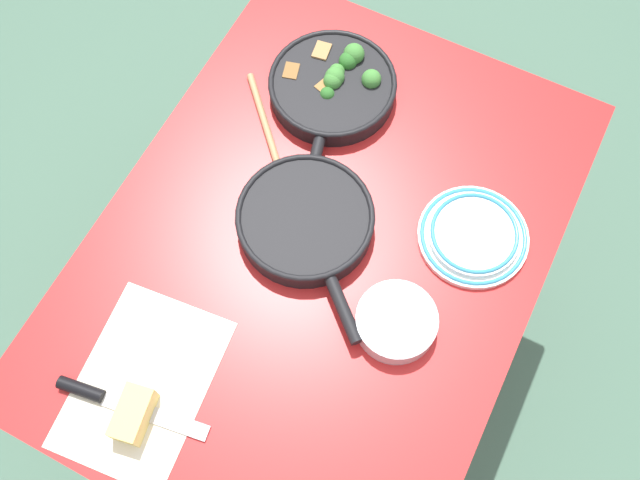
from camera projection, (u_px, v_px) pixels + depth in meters
The scene contains 10 objects.
ground_plane at pixel (320, 347), 2.10m from camera, with size 14.00×14.00×0.00m, color #476B56.
dining_table_red at pixel (320, 262), 1.47m from camera, with size 1.13×0.83×0.78m.
skillet_broccoli at pixel (333, 86), 1.50m from camera, with size 0.41×0.27×0.07m.
skillet_eggs at pixel (306, 221), 1.37m from camera, with size 0.32×0.34×0.05m.
wooden_spoon at pixel (278, 166), 1.44m from camera, with size 0.29×0.28×0.02m.
parchment_sheet at pixel (143, 383), 1.28m from camera, with size 0.35×0.26×0.00m.
grater_knife at pixel (111, 400), 1.26m from camera, with size 0.07×0.28×0.02m.
cheese_block at pixel (133, 414), 1.23m from camera, with size 0.10×0.07×0.05m.
dinner_plate_stack at pixel (474, 235), 1.38m from camera, with size 0.22×0.22×0.03m.
prep_bowl_steel at pixel (396, 322), 1.30m from camera, with size 0.15×0.15×0.04m.
Camera 1 is at (-0.48, -0.25, 2.05)m, focal length 40.00 mm.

